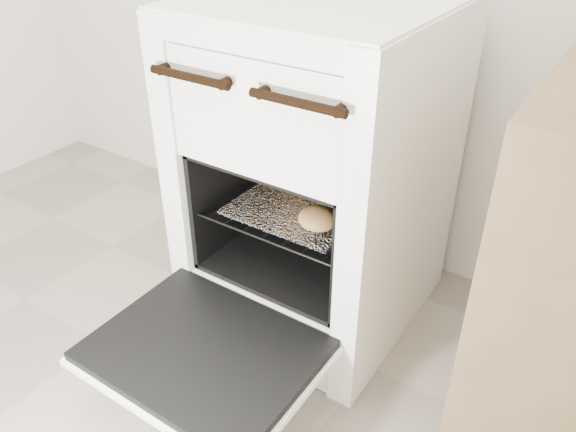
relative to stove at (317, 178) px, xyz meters
The scene contains 5 objects.
stove is the anchor object (origin of this frame).
oven_door 0.54m from the stove, 90.00° to the right, with size 0.51×0.40×0.04m.
oven_rack 0.08m from the stove, 90.00° to the right, with size 0.42×0.40×0.01m.
foil_sheet 0.10m from the stove, 90.00° to the right, with size 0.32×0.29×0.01m, color white.
baked_rolls 0.06m from the stove, 72.29° to the right, with size 0.32×0.28×0.05m.
Camera 1 is at (0.75, 0.04, 1.13)m, focal length 35.00 mm.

